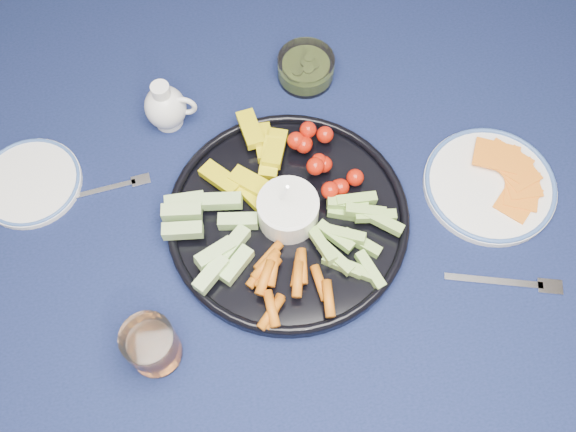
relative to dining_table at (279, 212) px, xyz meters
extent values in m
plane|color=brown|center=(0.00, 0.00, -0.66)|extent=(4.00, 4.00, 0.00)
cylinder|color=#51331B|center=(0.72, 0.42, -0.31)|extent=(0.07, 0.07, 0.70)
cube|color=#51331B|center=(0.00, 0.00, 0.06)|extent=(1.60, 1.00, 0.04)
cube|color=#0D1736|center=(0.00, 0.00, 0.08)|extent=(1.66, 1.06, 0.01)
cube|color=#0D1736|center=(0.00, 0.53, -0.06)|extent=(1.66, 0.01, 0.30)
cylinder|color=black|center=(0.01, -0.06, 0.10)|extent=(0.40, 0.40, 0.02)
torus|color=black|center=(0.01, -0.06, 0.11)|extent=(0.40, 0.40, 0.02)
cylinder|color=white|center=(0.01, -0.06, 0.13)|extent=(0.10, 0.10, 0.05)
cylinder|color=white|center=(0.01, -0.06, 0.15)|extent=(0.09, 0.09, 0.01)
cylinder|color=white|center=(-0.17, 0.17, 0.09)|extent=(0.05, 0.05, 0.01)
ellipsoid|color=white|center=(-0.17, 0.17, 0.13)|extent=(0.07, 0.07, 0.08)
cylinder|color=white|center=(-0.17, 0.17, 0.17)|extent=(0.03, 0.03, 0.03)
torus|color=white|center=(-0.14, 0.16, 0.14)|extent=(0.05, 0.02, 0.05)
torus|color=#3D61AB|center=(-0.17, 0.17, 0.16)|extent=(0.04, 0.04, 0.00)
cylinder|color=white|center=(0.09, 0.23, 0.11)|extent=(0.10, 0.10, 0.05)
cylinder|color=#4C5E1B|center=(0.09, 0.23, 0.10)|extent=(0.09, 0.09, 0.03)
cylinder|color=white|center=(0.36, -0.06, 0.09)|extent=(0.22, 0.22, 0.01)
torus|color=#3D61AB|center=(0.36, -0.06, 0.10)|extent=(0.22, 0.22, 0.01)
cylinder|color=white|center=(-0.22, -0.25, 0.13)|extent=(0.08, 0.08, 0.09)
cylinder|color=#C66617|center=(-0.22, -0.25, 0.11)|extent=(0.07, 0.07, 0.05)
cube|color=silver|center=(-0.30, 0.05, 0.09)|extent=(0.13, 0.02, 0.00)
cube|color=silver|center=(-0.23, 0.05, 0.09)|extent=(0.03, 0.02, 0.00)
cube|color=silver|center=(0.31, -0.22, 0.09)|extent=(0.15, 0.05, 0.00)
cube|color=silver|center=(0.40, -0.25, 0.09)|extent=(0.04, 0.03, 0.00)
cylinder|color=white|center=(-0.42, 0.08, 0.09)|extent=(0.17, 0.17, 0.01)
torus|color=#3D61AB|center=(-0.42, 0.08, 0.10)|extent=(0.17, 0.17, 0.01)
camera|label=1|loc=(-0.07, -0.52, 1.05)|focal=40.00mm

